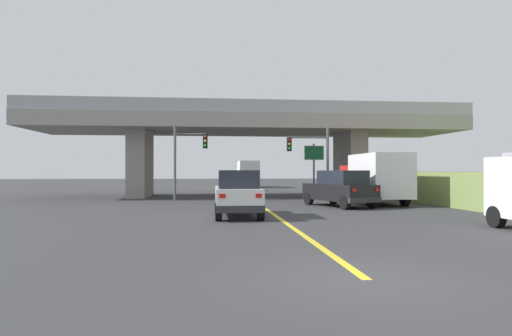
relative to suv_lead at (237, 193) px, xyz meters
The scene contains 11 objects.
ground 15.41m from the suv_lead, 83.63° to the left, with size 160.00×160.00×0.00m, color #353538.
overpass_bridge 15.90m from the suv_lead, 83.63° to the left, with size 32.62×8.17×7.03m.
lane_divider_stripe 2.08m from the suv_lead, 20.18° to the left, with size 0.20×23.98×0.01m, color yellow.
suv_lead is the anchor object (origin of this frame).
suv_crossing 7.58m from the suv_lead, 37.70° to the left, with size 3.33×5.14×2.02m.
box_truck 10.92m from the suv_lead, 36.71° to the left, with size 2.33×6.74×3.00m.
sedan_oncoming 24.98m from the suv_lead, 87.91° to the left, with size 1.92×4.50×2.02m.
traffic_signal_nearside 12.55m from the suv_lead, 61.27° to the left, with size 2.99×0.36×5.03m.
traffic_signal_farside 11.17m from the suv_lead, 104.90° to the left, with size 2.28×0.36×5.04m.
highway_sign 15.27m from the suv_lead, 63.93° to the left, with size 1.52×0.17×4.09m.
semi_truck_distant 34.19m from the suv_lead, 84.55° to the left, with size 2.33×7.57×3.19m.
Camera 1 is at (-2.82, -7.70, 1.98)m, focal length 30.64 mm.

